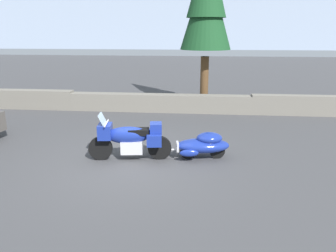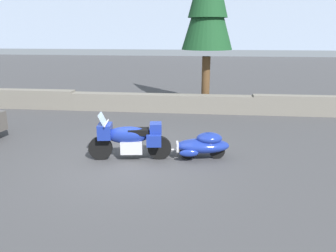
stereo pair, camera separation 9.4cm
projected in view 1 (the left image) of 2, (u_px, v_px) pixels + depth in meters
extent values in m
plane|color=#424244|center=(131.00, 163.00, 9.21)|extent=(80.00, 80.00, 0.00)
cube|color=slate|center=(160.00, 103.00, 15.00)|extent=(8.00, 0.59, 0.78)
cube|color=#99A8BF|center=(198.00, 14.00, 99.02)|extent=(240.00, 80.00, 16.00)
cylinder|color=black|center=(101.00, 148.00, 9.41)|extent=(0.67, 0.23, 0.66)
cylinder|color=black|center=(160.00, 148.00, 9.46)|extent=(0.67, 0.23, 0.66)
cube|color=silver|center=(132.00, 146.00, 9.42)|extent=(0.65, 0.52, 0.36)
ellipsoid|color=navy|center=(128.00, 135.00, 9.33)|extent=(1.25, 0.60, 0.48)
cube|color=navy|center=(105.00, 131.00, 9.27)|extent=(0.43, 0.56, 0.40)
cube|color=#9EB7C6|center=(103.00, 120.00, 9.18)|extent=(0.25, 0.46, 0.34)
cube|color=black|center=(139.00, 132.00, 9.31)|extent=(0.60, 0.43, 0.16)
cube|color=navy|center=(156.00, 128.00, 9.30)|extent=(0.37, 0.44, 0.28)
cube|color=navy|center=(154.00, 141.00, 9.08)|extent=(0.42, 0.21, 0.32)
cube|color=navy|center=(154.00, 134.00, 9.66)|extent=(0.42, 0.21, 0.32)
cylinder|color=silver|center=(106.00, 123.00, 9.21)|extent=(0.13, 0.70, 0.04)
cylinder|color=silver|center=(102.00, 140.00, 9.34)|extent=(0.26, 0.10, 0.54)
cylinder|color=black|center=(188.00, 151.00, 9.51)|extent=(0.45, 0.16, 0.44)
cylinder|color=black|center=(217.00, 151.00, 9.54)|extent=(0.45, 0.16, 0.44)
ellipsoid|color=navy|center=(203.00, 146.00, 9.48)|extent=(1.58, 0.87, 0.40)
ellipsoid|color=navy|center=(209.00, 138.00, 9.43)|extent=(0.79, 0.65, 0.32)
cube|color=silver|center=(178.00, 147.00, 9.47)|extent=(0.10, 0.33, 0.24)
ellipsoid|color=navy|center=(189.00, 153.00, 9.19)|extent=(0.53, 0.21, 0.20)
ellipsoid|color=navy|center=(187.00, 145.00, 9.80)|extent=(0.53, 0.21, 0.20)
cylinder|color=silver|center=(164.00, 150.00, 9.48)|extent=(0.70, 0.14, 0.05)
cylinder|color=brown|center=(204.00, 82.00, 15.55)|extent=(0.37, 0.37, 2.37)
cone|color=#194723|center=(207.00, 5.00, 14.62)|extent=(2.25, 2.25, 3.74)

